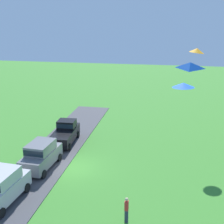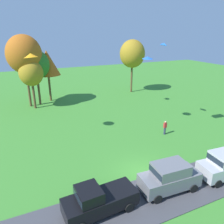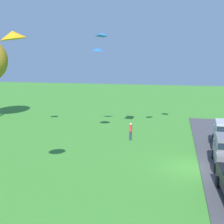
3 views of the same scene
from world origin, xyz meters
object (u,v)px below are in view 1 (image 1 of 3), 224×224
car_suv_near_entrance (41,154)px  kite_delta_topmost (197,50)px  car_pickup_mid_row (65,132)px  kite_diamond_near_flag (190,65)px  person_beside_suv (126,210)px  car_suv_by_flagpole (2,186)px  kite_delta_mid_center (183,85)px

car_suv_near_entrance → kite_delta_topmost: 16.77m
car_pickup_mid_row → kite_diamond_near_flag: (12.77, 11.04, 8.99)m
person_beside_suv → kite_delta_topmost: kite_delta_topmost is taller
person_beside_suv → kite_delta_topmost: size_ratio=1.22×
person_beside_suv → car_suv_by_flagpole: bearing=-93.1°
car_pickup_mid_row → car_suv_by_flagpole: car_suv_by_flagpole is taller
car_pickup_mid_row → kite_delta_topmost: 14.98m
car_pickup_mid_row → person_beside_suv: bearing=34.6°
kite_delta_mid_center → kite_delta_topmost: bearing=173.2°
car_pickup_mid_row → car_suv_by_flagpole: size_ratio=1.08×
kite_delta_mid_center → person_beside_suv: bearing=-71.0°
kite_diamond_near_flag → kite_delta_mid_center: (-2.30, -0.17, -1.45)m
car_suv_by_flagpole → person_beside_suv: (0.47, 8.65, -0.42)m
car_suv_by_flagpole → kite_delta_mid_center: size_ratio=3.81×
car_suv_by_flagpole → kite_delta_topmost: bearing=135.0°
car_pickup_mid_row → car_suv_by_flagpole: 11.05m
kite_delta_mid_center → kite_diamond_near_flag: bearing=4.2°
person_beside_suv → kite_delta_mid_center: (-1.02, 2.95, 7.77)m
kite_diamond_near_flag → car_pickup_mid_row: bearing=-139.1°
kite_diamond_near_flag → car_suv_by_flagpole: bearing=-98.4°
person_beside_suv → kite_delta_mid_center: kite_delta_mid_center is taller
person_beside_suv → kite_diamond_near_flag: size_ratio=1.64×
car_suv_near_entrance → car_suv_by_flagpole: same height
kite_delta_topmost → car_suv_by_flagpole: bearing=-45.0°
car_suv_by_flagpole → person_beside_suv: car_suv_by_flagpole is taller
car_suv_by_flagpole → kite_delta_mid_center: kite_delta_mid_center is taller
car_pickup_mid_row → kite_diamond_near_flag: bearing=40.9°
kite_delta_mid_center → car_suv_near_entrance: bearing=-113.2°
kite_delta_topmost → kite_delta_mid_center: (12.53, -1.50, -0.65)m
car_suv_by_flagpole → kite_delta_topmost: kite_delta_topmost is taller
car_suv_near_entrance → kite_delta_mid_center: kite_delta_mid_center is taller
kite_delta_topmost → kite_delta_mid_center: size_ratio=1.14×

